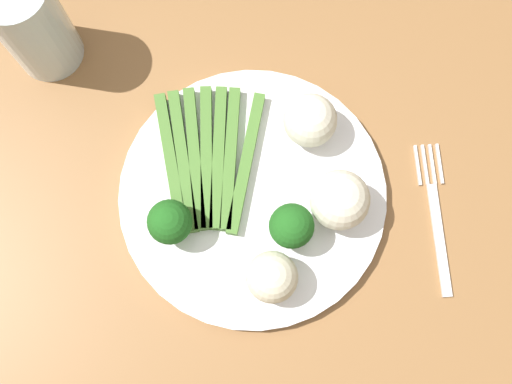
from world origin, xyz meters
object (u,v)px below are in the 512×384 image
(broccoli_near_center, at_px, (295,226))
(fork, at_px, (439,215))
(cauliflower_front_left, at_px, (314,120))
(water_glass, at_px, (36,24))
(asparagus_bundle, at_px, (210,159))
(broccoli_back, at_px, (174,222))
(plate, at_px, (256,195))
(cauliflower_back_right, at_px, (343,200))
(dining_table, at_px, (253,237))
(cauliflower_mid, at_px, (276,277))

(broccoli_near_center, xyz_separation_m, fork, (0.16, 0.01, -0.04))
(cauliflower_front_left, relative_size, water_glass, 0.45)
(cauliflower_front_left, xyz_separation_m, fork, (0.13, -0.10, -0.04))
(asparagus_bundle, distance_m, broccoli_back, 0.08)
(plate, height_order, cauliflower_back_right, cauliflower_back_right)
(dining_table, distance_m, cauliflower_back_right, 0.17)
(plate, bearing_deg, asparagus_bundle, 140.53)
(broccoli_back, xyz_separation_m, water_glass, (-0.14, 0.22, 0.02))
(broccoli_back, relative_size, cauliflower_front_left, 0.98)
(broccoli_near_center, distance_m, broccoli_back, 0.12)
(dining_table, height_order, broccoli_back, broccoli_back)
(broccoli_near_center, bearing_deg, plate, 129.85)
(cauliflower_back_right, bearing_deg, cauliflower_front_left, 104.46)
(fork, bearing_deg, cauliflower_back_right, 82.51)
(dining_table, height_order, fork, fork)
(plate, height_order, water_glass, water_glass)
(asparagus_bundle, xyz_separation_m, water_glass, (-0.17, 0.14, 0.04))
(asparagus_bundle, xyz_separation_m, cauliflower_mid, (0.06, -0.13, 0.02))
(broccoli_near_center, xyz_separation_m, water_glass, (-0.26, 0.23, 0.02))
(cauliflower_back_right, height_order, water_glass, water_glass)
(fork, bearing_deg, broccoli_near_center, 93.38)
(cauliflower_mid, bearing_deg, dining_table, 106.29)
(dining_table, height_order, asparagus_bundle, asparagus_bundle)
(cauliflower_mid, bearing_deg, broccoli_back, 148.84)
(fork, bearing_deg, broccoli_back, 89.43)
(cauliflower_mid, bearing_deg, fork, 18.10)
(cauliflower_back_right, bearing_deg, broccoli_back, -175.62)
(asparagus_bundle, bearing_deg, cauliflower_front_left, -73.52)
(dining_table, height_order, plate, plate)
(cauliflower_back_right, distance_m, fork, 0.12)
(asparagus_bundle, xyz_separation_m, fork, (0.24, -0.07, -0.02))
(plate, relative_size, cauliflower_front_left, 5.02)
(cauliflower_mid, relative_size, cauliflower_back_right, 0.85)
(plate, relative_size, broccoli_near_center, 5.10)
(plate, height_order, cauliflower_mid, cauliflower_mid)
(plate, bearing_deg, cauliflower_mid, -81.31)
(broccoli_back, bearing_deg, cauliflower_mid, -31.16)
(plate, height_order, broccoli_near_center, broccoli_near_center)
(plate, distance_m, asparagus_bundle, 0.06)
(cauliflower_mid, distance_m, cauliflower_front_left, 0.17)
(broccoli_back, xyz_separation_m, fork, (0.28, -0.00, -0.04))
(broccoli_near_center, distance_m, cauliflower_front_left, 0.11)
(broccoli_back, height_order, water_glass, water_glass)
(broccoli_near_center, bearing_deg, broccoli_back, 174.77)
(broccoli_near_center, distance_m, fork, 0.16)
(dining_table, bearing_deg, broccoli_near_center, -22.67)
(cauliflower_front_left, height_order, water_glass, water_glass)
(dining_table, xyz_separation_m, plate, (0.01, 0.03, 0.11))
(broccoli_near_center, xyz_separation_m, cauliflower_mid, (-0.02, -0.05, -0.01))
(dining_table, relative_size, plate, 4.19)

